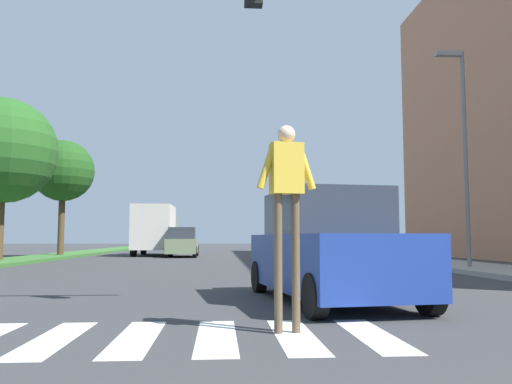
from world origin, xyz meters
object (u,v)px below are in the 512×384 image
Objects in this scene: pedestrian_performer at (287,193)px; tree_far at (3,151)px; tree_distant at (63,171)px; street_lamp_right at (462,137)px; suv_crossing at (328,249)px; truck_box_delivery at (156,230)px; sedan_midblock at (182,243)px.

tree_far is at bearing 120.89° from pedestrian_performer.
tree_far reaches higher than tree_distant.
street_lamp_right is 1.56× the size of suv_crossing.
suv_crossing is at bearing -76.14° from truck_box_delivery.
sedan_midblock is (-10.54, 13.70, -3.80)m from street_lamp_right.
tree_distant reaches higher than sedan_midblock.
truck_box_delivery reaches higher than suv_crossing.
suv_crossing is (-6.44, -8.00, -3.66)m from street_lamp_right.
tree_distant is (0.67, 6.76, -0.06)m from tree_far.
street_lamp_right reaches higher than tree_far.
suv_crossing is (1.12, 3.00, -0.73)m from pedestrian_performer.
pedestrian_performer is at bearing -110.49° from suv_crossing.
tree_distant is 22.00m from street_lamp_right.
tree_distant is at bearing -177.52° from sedan_midblock.
pedestrian_performer is (10.55, -17.64, -3.36)m from tree_far.
tree_distant is 8.07m from sedan_midblock.
tree_distant is 1.37× the size of suv_crossing.
street_lamp_right is 13.67m from pedestrian_performer.
pedestrian_performer is at bearing -124.49° from street_lamp_right.
street_lamp_right is (17.45, -13.40, -0.37)m from tree_distant.
tree_distant reaches higher than suv_crossing.
tree_far is 19.30m from street_lamp_right.
suv_crossing is 1.15× the size of sedan_midblock.
suv_crossing is at bearing -128.82° from street_lamp_right.
tree_distant reaches higher than pedestrian_performer.
truck_box_delivery is (-5.98, 24.23, 0.70)m from suv_crossing.
street_lamp_right is 20.65m from truck_box_delivery.
street_lamp_right is at bearing -52.59° from truck_box_delivery.
pedestrian_performer is (-7.56, -11.01, -2.93)m from street_lamp_right.
suv_crossing is at bearing -51.41° from tree_far.
tree_distant is at bearing -150.59° from truck_box_delivery.
tree_distant is 1.58× the size of sedan_midblock.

